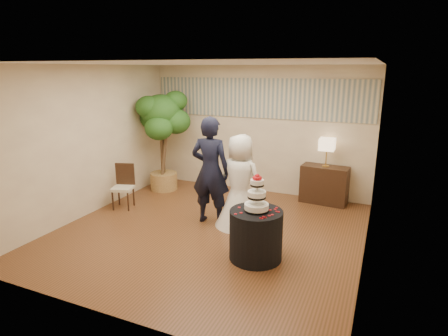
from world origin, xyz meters
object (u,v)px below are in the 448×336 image
at_px(bride, 240,181).
at_px(cake_table, 256,235).
at_px(table_lamp, 327,152).
at_px(groom, 210,171).
at_px(console, 324,185).
at_px(wedding_cake, 257,193).
at_px(side_chair, 123,187).
at_px(ficus_tree, 162,141).

bearing_deg(bride, cake_table, 129.55).
bearing_deg(bride, table_lamp, -116.31).
height_order(groom, console, groom).
bearing_deg(groom, cake_table, 137.45).
relative_size(cake_table, console, 0.82).
bearing_deg(groom, table_lamp, -136.29).
bearing_deg(console, table_lamp, -175.14).
relative_size(wedding_cake, console, 0.59).
bearing_deg(console, bride, -118.91).
distance_m(wedding_cake, side_chair, 3.29).
distance_m(bride, side_chair, 2.49).
bearing_deg(side_chair, console, 11.17).
bearing_deg(wedding_cake, side_chair, 163.81).
height_order(groom, cake_table, groom).
bearing_deg(wedding_cake, table_lamp, 79.37).
bearing_deg(console, cake_table, -95.77).
height_order(cake_table, table_lamp, table_lamp).
height_order(ficus_tree, side_chair, ficus_tree).
bearing_deg(table_lamp, ficus_tree, -170.95).
xyz_separation_m(bride, cake_table, (0.66, -1.05, -0.45)).
distance_m(groom, table_lamp, 2.54).
height_order(bride, cake_table, bride).
distance_m(groom, ficus_tree, 2.25).
height_order(groom, bride, groom).
bearing_deg(bride, ficus_tree, -19.73).
height_order(groom, ficus_tree, ficus_tree).
distance_m(cake_table, side_chair, 3.24).
relative_size(console, ficus_tree, 0.41).
bearing_deg(ficus_tree, console, 9.05).
relative_size(groom, console, 2.06).
bearing_deg(groom, side_chair, -1.69).
distance_m(cake_table, wedding_cake, 0.65).
distance_m(bride, ficus_tree, 2.67).
relative_size(wedding_cake, side_chair, 0.62).
bearing_deg(wedding_cake, ficus_tree, 143.15).
distance_m(groom, console, 2.60).
distance_m(bride, console, 2.18).
xyz_separation_m(cake_table, ficus_tree, (-3.02, 2.26, 0.78)).
bearing_deg(groom, ficus_tree, -38.92).
relative_size(bride, cake_table, 2.13).
height_order(console, ficus_tree, ficus_tree).
xyz_separation_m(groom, side_chair, (-1.92, -0.06, -0.53)).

